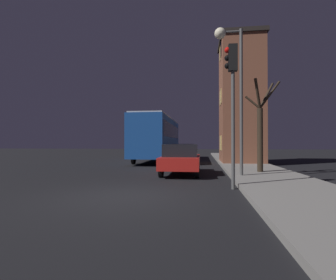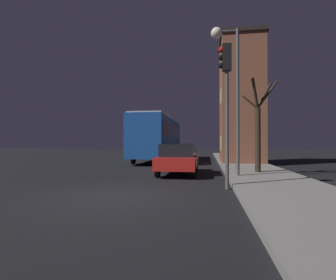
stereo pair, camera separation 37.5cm
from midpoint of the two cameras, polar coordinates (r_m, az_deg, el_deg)
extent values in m
plane|color=black|center=(7.99, -11.08, -11.87)|extent=(120.00, 120.00, 0.00)
cube|color=slate|center=(8.04, 27.23, -11.17)|extent=(3.26, 60.00, 0.16)
cube|color=brown|center=(20.70, 15.02, 7.96)|extent=(2.96, 4.13, 8.99)
cube|color=black|center=(21.88, 14.99, 20.07)|extent=(3.20, 4.37, 0.30)
cube|color=#F2D172|center=(19.81, 10.95, -0.64)|extent=(0.03, 0.70, 1.10)
cube|color=#F2D172|center=(20.84, 10.77, -0.64)|extent=(0.03, 0.70, 1.10)
cube|color=#F2D172|center=(20.11, 10.93, 9.36)|extent=(0.03, 0.70, 1.10)
cube|color=#F2D172|center=(21.13, 10.75, 8.87)|extent=(0.03, 0.70, 1.10)
cube|color=black|center=(21.00, 10.90, 18.79)|extent=(0.03, 0.70, 1.10)
cube|color=#F2D172|center=(21.98, 10.73, 17.89)|extent=(0.03, 0.70, 1.10)
cylinder|color=#4C4C4C|center=(11.89, 14.78, 8.04)|extent=(0.14, 0.14, 6.39)
cylinder|color=#4C4C4C|center=(12.69, 12.56, 22.02)|extent=(0.90, 0.09, 0.09)
sphere|color=#F4EAC6|center=(12.64, 10.37, 21.86)|extent=(0.50, 0.50, 0.50)
cylinder|color=#4C4C4C|center=(9.06, 12.83, 2.14)|extent=(0.12, 0.12, 3.99)
cube|color=black|center=(9.50, 12.79, 17.04)|extent=(0.30, 0.24, 0.90)
sphere|color=red|center=(9.57, 11.65, 18.61)|extent=(0.20, 0.20, 0.20)
sphere|color=black|center=(9.49, 11.66, 17.07)|extent=(0.20, 0.20, 0.20)
sphere|color=black|center=(9.41, 11.66, 15.50)|extent=(0.20, 0.20, 0.20)
cylinder|color=#2D2319|center=(13.48, 18.65, 0.01)|extent=(0.27, 0.27, 3.09)
cylinder|color=#2D2319|center=(14.00, 19.66, 8.56)|extent=(0.78, 0.72, 1.15)
cylinder|color=#2D2319|center=(13.59, 17.20, 7.83)|extent=(0.75, 0.16, 0.68)
cylinder|color=#2D2319|center=(13.37, 18.17, 9.56)|extent=(0.50, 0.75, 1.40)
cylinder|color=#2D2319|center=(14.09, 19.92, 9.06)|extent=(0.92, 0.82, 1.41)
cylinder|color=#2D2319|center=(13.75, 20.52, 9.17)|extent=(1.00, 0.16, 1.34)
cube|color=#194793|center=(22.80, -2.69, 0.53)|extent=(2.53, 11.53, 3.10)
cube|color=black|center=(22.82, -2.69, 1.93)|extent=(2.55, 10.61, 1.12)
cube|color=#B2B2B2|center=(22.89, -2.69, 4.56)|extent=(2.40, 10.95, 0.12)
cylinder|color=black|center=(26.36, 1.26, -3.00)|extent=(0.18, 0.96, 0.96)
cylinder|color=black|center=(26.71, -3.77, -2.97)|extent=(0.18, 0.96, 0.96)
cylinder|color=black|center=(18.93, -1.17, -3.92)|extent=(0.18, 0.96, 0.96)
cylinder|color=black|center=(19.42, -8.06, -3.83)|extent=(0.18, 0.96, 0.96)
cube|color=#B21E19|center=(13.16, 2.12, -4.70)|extent=(1.80, 4.32, 0.56)
cube|color=black|center=(12.92, 2.03, -2.23)|extent=(1.59, 2.25, 0.58)
cylinder|color=black|center=(14.54, 5.83, -5.42)|extent=(0.18, 0.70, 0.70)
cylinder|color=black|center=(14.67, -0.54, -5.38)|extent=(0.18, 0.70, 0.70)
cylinder|color=black|center=(11.74, 5.45, -6.56)|extent=(0.18, 0.70, 0.70)
cylinder|color=black|center=(11.91, -2.43, -6.48)|extent=(0.18, 0.70, 0.70)
cube|color=navy|center=(20.64, 2.96, -3.22)|extent=(1.78, 4.11, 0.71)
cube|color=black|center=(20.42, 2.92, -1.55)|extent=(1.56, 2.13, 0.50)
cylinder|color=black|center=(21.94, 5.32, -3.99)|extent=(0.18, 0.56, 0.56)
cylinder|color=black|center=(22.06, 1.16, -3.98)|extent=(0.18, 0.56, 0.56)
cylinder|color=black|center=(19.28, 5.03, -4.45)|extent=(0.18, 0.56, 0.56)
cylinder|color=black|center=(19.41, 0.30, -4.43)|extent=(0.18, 0.56, 0.56)
camera|label=1|loc=(0.19, -90.53, 0.01)|focal=28.00mm
camera|label=2|loc=(0.19, 89.47, -0.01)|focal=28.00mm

